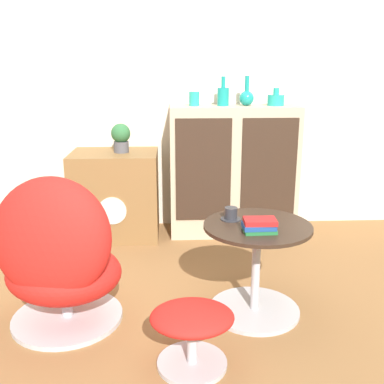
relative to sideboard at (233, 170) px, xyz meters
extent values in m
plane|color=olive|center=(-0.43, -1.40, -0.49)|extent=(12.00, 12.00, 0.00)
cube|color=beige|center=(-0.43, 0.22, 0.81)|extent=(6.40, 0.06, 2.60)
cube|color=tan|center=(0.00, 0.00, 0.00)|extent=(0.94, 0.38, 0.97)
cube|color=#332319|center=(-0.24, -0.19, 0.05)|extent=(0.40, 0.01, 0.74)
cube|color=#332319|center=(0.24, -0.19, 0.05)|extent=(0.40, 0.01, 0.74)
cube|color=brown|center=(-0.88, -0.04, -0.16)|extent=(0.63, 0.47, 0.64)
cylinder|color=beige|center=(-0.88, -0.28, -0.22)|extent=(0.20, 0.01, 0.20)
cylinder|color=#B7B7BC|center=(-1.00, -1.23, -0.47)|extent=(0.55, 0.55, 0.02)
cylinder|color=#B7B7BC|center=(-1.00, -1.23, -0.41)|extent=(0.06, 0.06, 0.10)
ellipsoid|color=red|center=(-1.00, -1.23, -0.23)|extent=(0.65, 0.58, 0.27)
ellipsoid|color=red|center=(-1.02, -1.34, 0.00)|extent=(0.63, 0.45, 0.61)
cylinder|color=#B7B7BC|center=(-0.39, -1.63, -0.48)|extent=(0.30, 0.30, 0.02)
cylinder|color=#B7B7BC|center=(-0.39, -1.63, -0.38)|extent=(0.04, 0.04, 0.17)
ellipsoid|color=red|center=(-0.39, -1.63, -0.25)|extent=(0.36, 0.30, 0.09)
cylinder|color=#B7B7BC|center=(-0.04, -1.20, -0.48)|extent=(0.47, 0.47, 0.02)
cylinder|color=#B7B7BC|center=(-0.04, -1.20, -0.24)|extent=(0.04, 0.04, 0.45)
cylinder|color=#332319|center=(-0.04, -1.20, -0.01)|extent=(0.54, 0.54, 0.02)
cylinder|color=teal|center=(-0.29, 0.00, 0.53)|extent=(0.08, 0.08, 0.10)
cylinder|color=teal|center=(-0.08, 0.00, 0.55)|extent=(0.08, 0.08, 0.13)
cylinder|color=teal|center=(-0.08, 0.00, 0.65)|extent=(0.03, 0.03, 0.08)
ellipsoid|color=teal|center=(0.09, 0.00, 0.54)|extent=(0.11, 0.11, 0.11)
cylinder|color=teal|center=(0.09, 0.00, 0.64)|extent=(0.03, 0.03, 0.11)
cylinder|color=teal|center=(0.31, 0.00, 0.52)|extent=(0.12, 0.12, 0.08)
cylinder|color=teal|center=(0.31, 0.00, 0.59)|extent=(0.04, 0.04, 0.05)
cylinder|color=#4C4C51|center=(-0.83, -0.04, 0.20)|extent=(0.11, 0.11, 0.08)
sphere|color=#2D6638|center=(-0.83, -0.04, 0.29)|extent=(0.14, 0.14, 0.14)
cylinder|color=#2D2D33|center=(-0.16, -1.12, 0.00)|extent=(0.11, 0.11, 0.01)
cylinder|color=#2D2D33|center=(-0.16, -1.12, 0.03)|extent=(0.07, 0.07, 0.06)
cube|color=#237038|center=(-0.05, -1.31, 0.01)|extent=(0.16, 0.10, 0.02)
cube|color=#1E478C|center=(-0.05, -1.31, 0.03)|extent=(0.16, 0.10, 0.02)
cube|color=red|center=(-0.05, -1.31, 0.06)|extent=(0.15, 0.10, 0.02)
camera|label=1|loc=(-0.47, -3.30, 0.77)|focal=42.00mm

